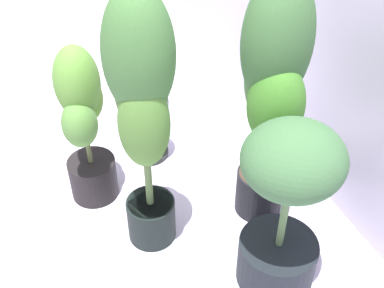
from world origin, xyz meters
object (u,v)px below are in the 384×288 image
potted_plant_back_right (285,197)px  potted_plant_front_left (84,121)px  potted_plant_back_center (273,84)px  potted_plant_center (142,102)px  floor_fan (146,107)px

potted_plant_back_right → potted_plant_front_left: potted_plant_front_left is taller
potted_plant_back_center → potted_plant_center: (-0.04, -0.46, 0.02)m
potted_plant_back_right → floor_fan: 0.85m
potted_plant_back_right → floor_fan: (-0.82, -0.21, -0.13)m
potted_plant_back_right → potted_plant_front_left: 0.83m
potted_plant_back_center → floor_fan: 0.69m
potted_plant_back_center → potted_plant_front_left: bearing=-119.8°
potted_plant_back_center → potted_plant_front_left: 0.74m
potted_plant_front_left → potted_plant_center: bearing=26.4°
potted_plant_back_right → floor_fan: size_ratio=1.71×
potted_plant_back_center → floor_fan: (-0.50, -0.31, -0.34)m
potted_plant_center → floor_fan: (-0.47, 0.14, -0.37)m
potted_plant_back_center → potted_plant_center: 0.46m
floor_fan → potted_plant_back_center: bearing=6.5°
potted_plant_front_left → potted_plant_back_center: bearing=60.2°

